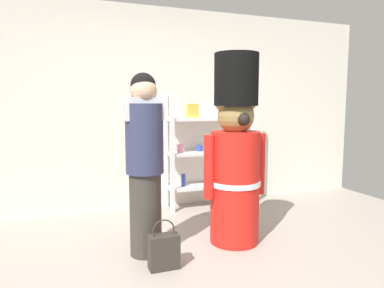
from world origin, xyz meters
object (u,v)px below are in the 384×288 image
Objects in this scene: teddy_bear_guard at (235,156)px; person_shopper at (145,161)px; merchandise_shelf at (210,149)px; shopping_bag at (164,251)px.

teddy_bear_guard reaches higher than person_shopper.
teddy_bear_guard is 1.12× the size of person_shopper.
merchandise_shelf is 1.30m from teddy_bear_guard.
merchandise_shelf is at bearing 55.41° from shopping_bag.
merchandise_shelf is at bearing 77.72° from teddy_bear_guard.
shopping_bag is (-1.09, -1.58, -0.61)m from merchandise_shelf.
shopping_bag is at bearing -77.21° from person_shopper.
person_shopper is at bearing 102.79° from shopping_bag.
person_shopper is (-1.17, -1.24, 0.10)m from merchandise_shelf.
merchandise_shelf is 1.71m from person_shopper.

